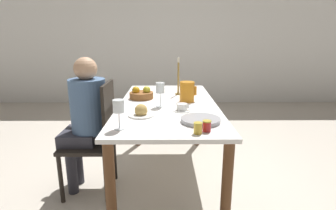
# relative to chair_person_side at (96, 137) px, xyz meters

# --- Properties ---
(ground_plane) EXTENTS (20.00, 20.00, 0.00)m
(ground_plane) POSITION_rel_chair_person_side_xyz_m (0.61, 0.20, -0.51)
(ground_plane) COLOR beige
(wall_back) EXTENTS (10.00, 0.06, 2.60)m
(wall_back) POSITION_rel_chair_person_side_xyz_m (0.61, 3.28, 0.79)
(wall_back) COLOR white
(wall_back) RESTS_ON ground_plane
(dining_table) EXTENTS (0.87, 1.75, 0.76)m
(dining_table) POSITION_rel_chair_person_side_xyz_m (0.61, 0.20, 0.14)
(dining_table) COLOR white
(dining_table) RESTS_ON ground_plane
(chair_person_side) EXTENTS (0.42, 0.42, 0.98)m
(chair_person_side) POSITION_rel_chair_person_side_xyz_m (0.00, 0.00, 0.00)
(chair_person_side) COLOR black
(chair_person_side) RESTS_ON ground_plane
(person_seated) EXTENTS (0.39, 0.41, 1.18)m
(person_seated) POSITION_rel_chair_person_side_xyz_m (-0.09, 0.04, 0.19)
(person_seated) COLOR #33333D
(person_seated) RESTS_ON ground_plane
(red_pitcher) EXTENTS (0.16, 0.14, 0.19)m
(red_pitcher) POSITION_rel_chair_person_side_xyz_m (0.79, 0.26, 0.34)
(red_pitcher) COLOR orange
(red_pitcher) RESTS_ON dining_table
(wine_glass_water) EXTENTS (0.07, 0.07, 0.21)m
(wine_glass_water) POSITION_rel_chair_person_side_xyz_m (0.55, 0.07, 0.40)
(wine_glass_water) COLOR white
(wine_glass_water) RESTS_ON dining_table
(wine_glass_juice) EXTENTS (0.07, 0.07, 0.20)m
(wine_glass_juice) POSITION_rel_chair_person_side_xyz_m (0.29, -0.49, 0.39)
(wine_glass_juice) COLOR white
(wine_glass_juice) RESTS_ON dining_table
(teacup_near_person) EXTENTS (0.15, 0.15, 0.06)m
(teacup_near_person) POSITION_rel_chair_person_side_xyz_m (0.73, -0.06, 0.27)
(teacup_near_person) COLOR white
(teacup_near_person) RESTS_ON dining_table
(serving_tray) EXTENTS (0.28, 0.28, 0.03)m
(serving_tray) POSITION_rel_chair_person_side_xyz_m (0.84, -0.35, 0.26)
(serving_tray) COLOR #9E9EA3
(serving_tray) RESTS_ON dining_table
(bread_plate) EXTENTS (0.20, 0.20, 0.10)m
(bread_plate) POSITION_rel_chair_person_side_xyz_m (0.41, -0.20, 0.28)
(bread_plate) COLOR white
(bread_plate) RESTS_ON dining_table
(jam_jar_amber) EXTENTS (0.06, 0.06, 0.07)m
(jam_jar_amber) POSITION_rel_chair_person_side_xyz_m (0.86, -0.54, 0.29)
(jam_jar_amber) COLOR #A81E1E
(jam_jar_amber) RESTS_ON dining_table
(jam_jar_red) EXTENTS (0.06, 0.06, 0.07)m
(jam_jar_red) POSITION_rel_chair_person_side_xyz_m (0.80, -0.58, 0.29)
(jam_jar_red) COLOR gold
(jam_jar_red) RESTS_ON dining_table
(fruit_bowl) EXTENTS (0.23, 0.23, 0.12)m
(fruit_bowl) POSITION_rel_chair_person_side_xyz_m (0.36, 0.38, 0.29)
(fruit_bowl) COLOR brown
(fruit_bowl) RESTS_ON dining_table
(candlestick_tall) EXTENTS (0.06, 0.06, 0.38)m
(candlestick_tall) POSITION_rel_chair_person_side_xyz_m (0.73, 0.56, 0.40)
(candlestick_tall) COLOR olive
(candlestick_tall) RESTS_ON dining_table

